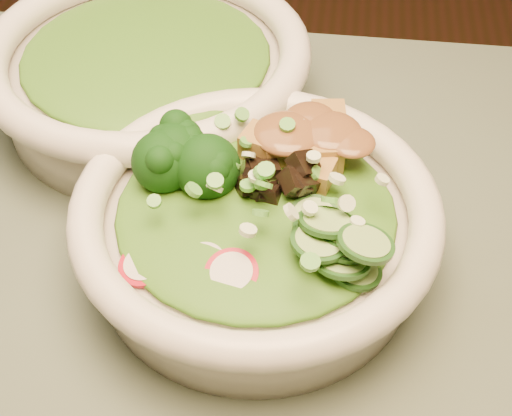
# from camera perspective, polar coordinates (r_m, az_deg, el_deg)

# --- Properties ---
(salad_bowl) EXTENTS (0.25, 0.25, 0.07)m
(salad_bowl) POSITION_cam_1_polar(r_m,az_deg,el_deg) (0.49, 0.00, -1.53)
(salad_bowl) COLOR silver
(salad_bowl) RESTS_ON dining_table
(side_bowl) EXTENTS (0.28, 0.28, 0.08)m
(side_bowl) POSITION_cam_1_polar(r_m,az_deg,el_deg) (0.63, -8.61, 10.70)
(side_bowl) COLOR silver
(side_bowl) RESTS_ON dining_table
(lettuce_bed) EXTENTS (0.19, 0.19, 0.02)m
(lettuce_bed) POSITION_cam_1_polar(r_m,az_deg,el_deg) (0.48, 0.00, 0.08)
(lettuce_bed) COLOR #245912
(lettuce_bed) RESTS_ON salad_bowl
(side_lettuce) EXTENTS (0.19, 0.19, 0.02)m
(side_lettuce) POSITION_cam_1_polar(r_m,az_deg,el_deg) (0.62, -8.81, 12.23)
(side_lettuce) COLOR #245912
(side_lettuce) RESTS_ON side_bowl
(broccoli_florets) EXTENTS (0.09, 0.09, 0.04)m
(broccoli_florets) POSITION_cam_1_polar(r_m,az_deg,el_deg) (0.49, -5.74, 3.87)
(broccoli_florets) COLOR black
(broccoli_florets) RESTS_ON salad_bowl
(radish_slices) EXTENTS (0.11, 0.07, 0.02)m
(radish_slices) POSITION_cam_1_polar(r_m,az_deg,el_deg) (0.44, -4.29, -4.51)
(radish_slices) COLOR #A00C1D
(radish_slices) RESTS_ON salad_bowl
(cucumber_slices) EXTENTS (0.08, 0.08, 0.03)m
(cucumber_slices) POSITION_cam_1_polar(r_m,az_deg,el_deg) (0.45, 6.32, -2.21)
(cucumber_slices) COLOR #7DAB5F
(cucumber_slices) RESTS_ON salad_bowl
(mushroom_heap) EXTENTS (0.08, 0.08, 0.04)m
(mushroom_heap) POSITION_cam_1_polar(r_m,az_deg,el_deg) (0.48, 0.78, 1.95)
(mushroom_heap) COLOR black
(mushroom_heap) RESTS_ON salad_bowl
(tofu_cubes) EXTENTS (0.10, 0.08, 0.03)m
(tofu_cubes) POSITION_cam_1_polar(r_m,az_deg,el_deg) (0.51, 3.94, 4.80)
(tofu_cubes) COLOR olive
(tofu_cubes) RESTS_ON salad_bowl
(peanut_sauce) EXTENTS (0.07, 0.05, 0.01)m
(peanut_sauce) POSITION_cam_1_polar(r_m,az_deg,el_deg) (0.50, 4.01, 5.86)
(peanut_sauce) COLOR brown
(peanut_sauce) RESTS_ON tofu_cubes
(scallion_garnish) EXTENTS (0.18, 0.18, 0.02)m
(scallion_garnish) POSITION_cam_1_polar(r_m,az_deg,el_deg) (0.46, 0.00, 1.98)
(scallion_garnish) COLOR #53A138
(scallion_garnish) RESTS_ON salad_bowl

